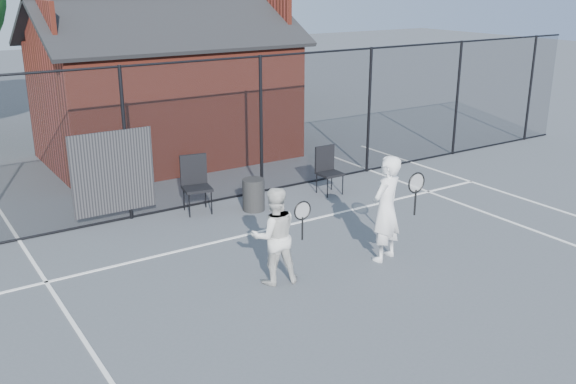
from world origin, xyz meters
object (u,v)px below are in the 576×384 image
player_front (386,208)px  chair_left (197,186)px  clubhouse (166,96)px  chair_right (330,171)px  player_back (274,236)px  waste_bin (254,195)px

player_front → chair_left: bearing=113.5°
player_front → clubhouse: bearing=92.8°
player_front → chair_right: bearing=68.4°
clubhouse → player_back: size_ratio=4.21×
chair_left → waste_bin: bearing=-15.5°
clubhouse → waste_bin: (-0.23, -4.90, -1.28)m
clubhouse → player_back: clubhouse is taller
player_back → waste_bin: 3.34m
player_back → clubhouse: bearing=78.5°
chair_left → player_back: bearing=-85.1°
clubhouse → player_back: (-1.60, -7.91, -0.83)m
waste_bin → player_front: bearing=-79.2°
player_front → waste_bin: player_front is taller
chair_right → waste_bin: 1.93m
player_front → waste_bin: 3.39m
clubhouse → player_back: 8.11m
chair_right → waste_bin: bearing=-179.3°
player_back → waste_bin: player_back is taller
player_front → waste_bin: bearing=100.8°
clubhouse → player_front: size_ratio=3.61×
chair_right → player_back: bearing=-136.9°
chair_left → player_front: bearing=-55.8°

